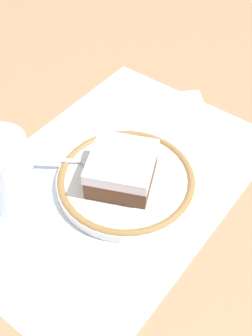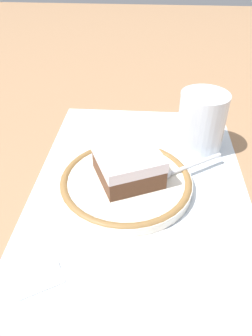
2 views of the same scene
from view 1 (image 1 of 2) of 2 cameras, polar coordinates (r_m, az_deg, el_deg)
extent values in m
plane|color=#9E7551|center=(0.59, -1.86, -1.73)|extent=(2.40, 2.40, 0.00)
cube|color=silver|center=(0.59, -1.86, -1.69)|extent=(0.44, 0.30, 0.00)
cylinder|color=silver|center=(0.58, 0.00, -1.77)|extent=(0.19, 0.19, 0.01)
torus|color=olive|center=(0.58, 0.00, -1.53)|extent=(0.19, 0.19, 0.01)
cube|color=brown|center=(0.56, -0.79, -0.89)|extent=(0.11, 0.11, 0.03)
cube|color=white|center=(0.54, -0.82, 0.64)|extent=(0.11, 0.11, 0.02)
ellipsoid|color=silver|center=(0.59, -3.74, 0.89)|extent=(0.04, 0.05, 0.01)
cylinder|color=silver|center=(0.60, -9.98, 1.05)|extent=(0.06, 0.08, 0.01)
cylinder|color=silver|center=(0.56, -15.99, -0.32)|extent=(0.07, 0.07, 0.10)
cylinder|color=brown|center=(0.58, -15.36, -2.37)|extent=(0.07, 0.07, 0.03)
cube|color=white|center=(0.68, 5.43, 6.58)|extent=(0.19, 0.19, 0.00)
cube|color=white|center=(0.65, 14.23, 3.15)|extent=(0.05, 0.06, 0.01)
camera|label=2|loc=(0.71, 19.01, 34.38)|focal=34.60mm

